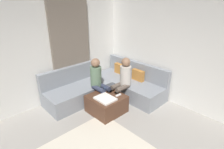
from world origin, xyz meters
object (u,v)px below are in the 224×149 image
at_px(sectional_couch, 107,87).
at_px(person_on_couch_side, 98,80).
at_px(person_on_couch_back, 123,79).
at_px(coffee_mug, 106,89).
at_px(game_remote, 118,95).
at_px(ottoman, 106,104).

bearing_deg(sectional_couch, person_on_couch_side, -70.80).
bearing_deg(person_on_couch_side, person_on_couch_back, 141.75).
xyz_separation_m(coffee_mug, person_on_couch_side, (-0.19, -0.07, 0.19)).
bearing_deg(person_on_couch_back, coffee_mug, 65.92).
relative_size(coffee_mug, game_remote, 0.63).
relative_size(coffee_mug, person_on_couch_side, 0.08).
bearing_deg(game_remote, coffee_mug, -174.29).
height_order(person_on_couch_back, person_on_couch_side, same).
xyz_separation_m(sectional_couch, person_on_couch_back, (0.53, 0.06, 0.38)).
height_order(coffee_mug, person_on_couch_back, person_on_couch_back).
xyz_separation_m(coffee_mug, person_on_couch_back, (0.18, 0.41, 0.19)).
bearing_deg(ottoman, person_on_couch_side, 164.71).
distance_m(ottoman, coffee_mug, 0.38).
distance_m(ottoman, game_remote, 0.36).
bearing_deg(coffee_mug, sectional_couch, 133.69).
height_order(ottoman, coffee_mug, coffee_mug).
bearing_deg(person_on_couch_side, game_remote, 100.21).
distance_m(person_on_couch_back, person_on_couch_side, 0.61).
relative_size(game_remote, person_on_couch_back, 0.12).
distance_m(game_remote, person_on_couch_side, 0.64).
xyz_separation_m(ottoman, person_on_couch_side, (-0.41, 0.11, 0.45)).
bearing_deg(game_remote, sectional_couch, 156.83).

